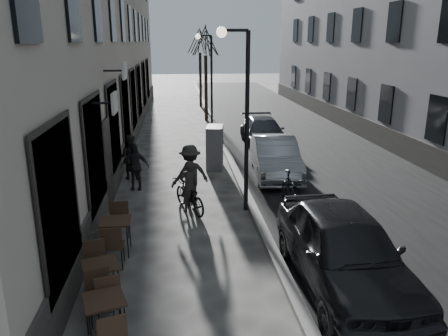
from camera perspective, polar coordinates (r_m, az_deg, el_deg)
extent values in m
cube|color=black|center=(22.99, 8.47, 4.23)|extent=(7.30, 60.00, 0.00)
cube|color=gray|center=(22.34, -0.65, 4.21)|extent=(0.25, 60.00, 0.12)
cylinder|color=black|center=(12.10, 3.01, 5.61)|extent=(0.12, 0.12, 5.00)
cylinder|color=black|center=(11.85, 1.44, 17.55)|extent=(0.70, 0.08, 0.08)
sphere|color=#FFF2CC|center=(11.80, -0.32, 17.32)|extent=(0.28, 0.28, 0.28)
cylinder|color=black|center=(23.92, -1.63, 10.92)|extent=(0.12, 0.12, 5.00)
cylinder|color=black|center=(23.79, -2.56, 16.91)|extent=(0.70, 0.08, 0.08)
sphere|color=#FFF2CC|center=(23.77, -3.43, 16.78)|extent=(0.28, 0.28, 0.28)
cylinder|color=black|center=(26.95, -2.36, 10.34)|extent=(0.20, 0.20, 3.90)
cylinder|color=black|center=(32.91, -3.09, 11.41)|extent=(0.20, 0.20, 3.90)
cube|color=black|center=(7.54, -15.42, -16.24)|extent=(0.80, 0.80, 0.04)
cylinder|color=black|center=(7.51, -16.98, -20.08)|extent=(0.02, 0.02, 0.74)
cylinder|color=black|center=(7.56, -12.75, -19.47)|extent=(0.02, 0.02, 0.74)
cylinder|color=black|center=(7.95, -17.50, -17.90)|extent=(0.02, 0.02, 0.74)
cylinder|color=black|center=(8.00, -13.54, -17.34)|extent=(0.02, 0.02, 0.74)
cube|color=black|center=(8.55, -15.87, -12.10)|extent=(0.81, 0.81, 0.04)
cylinder|color=black|center=(8.48, -17.22, -15.51)|extent=(0.02, 0.02, 0.74)
cylinder|color=black|center=(8.54, -13.53, -14.97)|extent=(0.02, 0.02, 0.74)
cylinder|color=black|center=(8.95, -17.69, -13.78)|extent=(0.02, 0.02, 0.74)
cylinder|color=black|center=(9.00, -14.21, -13.29)|extent=(0.02, 0.02, 0.74)
cube|color=black|center=(10.27, -14.03, -6.75)|extent=(0.68, 0.68, 0.04)
cylinder|color=black|center=(10.22, -15.64, -9.52)|extent=(0.03, 0.03, 0.78)
cylinder|color=black|center=(10.15, -12.45, -9.48)|extent=(0.03, 0.03, 0.78)
cylinder|color=black|center=(10.73, -15.22, -8.22)|extent=(0.03, 0.03, 0.78)
cylinder|color=black|center=(10.66, -12.19, -8.17)|extent=(0.03, 0.03, 0.78)
cube|color=#59595B|center=(16.70, -1.21, 2.71)|extent=(0.76, 1.17, 1.63)
imported|color=black|center=(12.59, -4.57, -3.63)|extent=(1.27, 1.84, 0.92)
imported|color=#272422|center=(12.50, -4.60, -2.37)|extent=(0.65, 0.55, 1.50)
imported|color=black|center=(15.75, -12.16, 1.42)|extent=(0.88, 0.74, 1.59)
imported|color=#2A2825|center=(13.02, -4.43, -0.87)|extent=(1.34, 1.07, 1.82)
imported|color=black|center=(14.56, -11.57, 0.17)|extent=(0.92, 0.40, 1.55)
imported|color=black|center=(9.03, 15.42, -10.21)|extent=(1.92, 4.70, 1.60)
imported|color=#92959A|center=(15.86, 6.69, 1.44)|extent=(1.83, 4.37, 1.40)
imported|color=#393C43|center=(20.57, 5.15, 4.72)|extent=(1.82, 4.39, 1.27)
imported|color=black|center=(12.44, 8.67, -3.35)|extent=(0.58, 1.99, 1.19)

